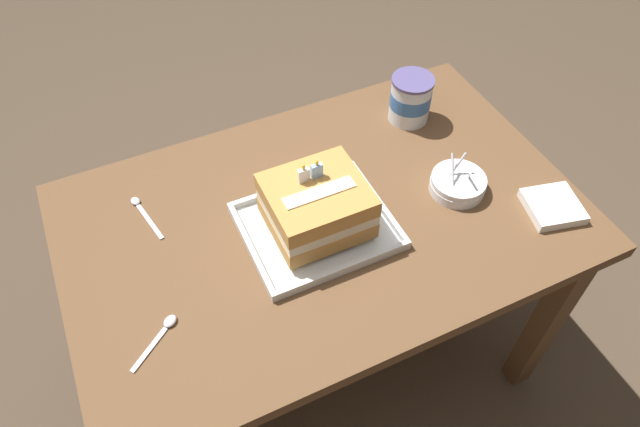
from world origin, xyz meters
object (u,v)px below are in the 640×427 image
object	(u,v)px
birthday_cake	(317,206)
ice_cream_tub	(411,99)
napkin_pile	(553,206)
serving_spoon_by_bowls	(141,209)
serving_spoon_near_tray	(164,329)
foil_tray	(317,227)
bowl_stack	(458,184)

from	to	relation	value
birthday_cake	ice_cream_tub	distance (m)	0.45
birthday_cake	napkin_pile	distance (m)	0.55
serving_spoon_by_bowls	napkin_pile	xyz separation A→B (m)	(0.86, -0.40, 0.01)
birthday_cake	serving_spoon_near_tray	xyz separation A→B (m)	(-0.38, -0.10, -0.08)
foil_tray	birthday_cake	world-z (taller)	birthday_cake
bowl_stack	napkin_pile	bearing A→B (deg)	-41.90
birthday_cake	serving_spoon_by_bowls	xyz separation A→B (m)	(-0.35, 0.22, -0.08)
foil_tray	serving_spoon_near_tray	world-z (taller)	foil_tray
birthday_cake	bowl_stack	xyz separation A→B (m)	(0.35, -0.03, -0.06)
foil_tray	birthday_cake	size ratio (longest dim) A/B	1.56
ice_cream_tub	serving_spoon_by_bowls	bearing A→B (deg)	-178.39
bowl_stack	serving_spoon_by_bowls	size ratio (longest dim) A/B	0.88
foil_tray	birthday_cake	xyz separation A→B (m)	(-0.00, 0.00, 0.07)
napkin_pile	foil_tray	bearing A→B (deg)	160.88
ice_cream_tub	napkin_pile	size ratio (longest dim) A/B	0.89
serving_spoon_by_bowls	napkin_pile	distance (m)	0.95
bowl_stack	napkin_pile	size ratio (longest dim) A/B	0.93
foil_tray	napkin_pile	bearing A→B (deg)	-19.12
ice_cream_tub	serving_spoon_near_tray	xyz separation A→B (m)	(-0.76, -0.35, -0.06)
birthday_cake	ice_cream_tub	xyz separation A→B (m)	(0.38, 0.24, -0.02)
foil_tray	bowl_stack	xyz separation A→B (m)	(0.35, -0.03, 0.01)
bowl_stack	serving_spoon_by_bowls	world-z (taller)	bowl_stack
ice_cream_tub	napkin_pile	bearing A→B (deg)	-72.31
birthday_cake	serving_spoon_by_bowls	distance (m)	0.42
bowl_stack	serving_spoon_near_tray	size ratio (longest dim) A/B	1.14
foil_tray	serving_spoon_near_tray	size ratio (longest dim) A/B	2.80
foil_tray	bowl_stack	size ratio (longest dim) A/B	2.47
serving_spoon_near_tray	serving_spoon_by_bowls	xyz separation A→B (m)	(0.03, 0.33, -0.00)
birthday_cake	napkin_pile	xyz separation A→B (m)	(0.52, -0.18, -0.07)
ice_cream_tub	bowl_stack	bearing A→B (deg)	-96.03
foil_tray	serving_spoon_by_bowls	xyz separation A→B (m)	(-0.35, 0.22, -0.00)
birthday_cake	ice_cream_tub	size ratio (longest dim) A/B	1.65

